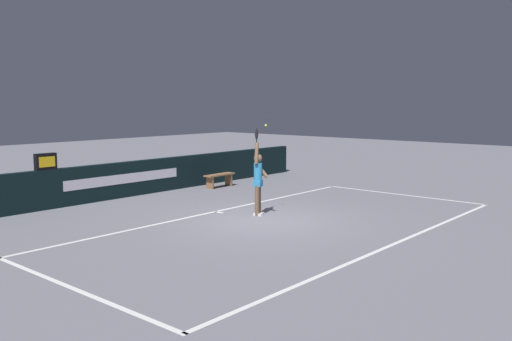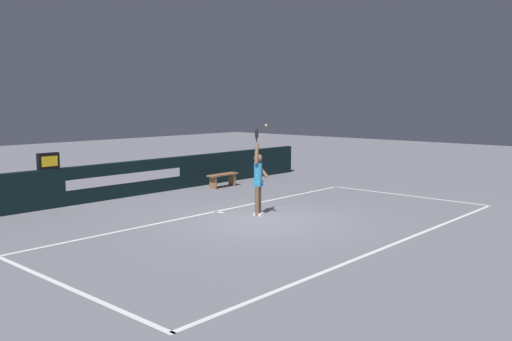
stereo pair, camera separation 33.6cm
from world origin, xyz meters
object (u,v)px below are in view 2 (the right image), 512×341
Objects in this scene: tennis_ball at (266,125)px; courtside_bench_near at (223,177)px; tennis_player at (258,179)px; speed_display at (48,161)px.

courtside_bench_near is (2.61, 4.37, -2.12)m from tennis_ball.
courtside_bench_near is (2.87, 4.31, -0.65)m from tennis_player.
courtside_bench_near is at bearing 56.36° from tennis_player.
tennis_ball is (3.62, -5.31, 1.09)m from speed_display.
speed_display is at bearing 171.42° from courtside_bench_near.
tennis_ball is 0.05× the size of courtside_bench_near.
tennis_ball is at bearing -120.84° from courtside_bench_near.
tennis_player is 5.22m from courtside_bench_near.
tennis_ball reaches higher than speed_display.
tennis_player is at bearing -123.64° from courtside_bench_near.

